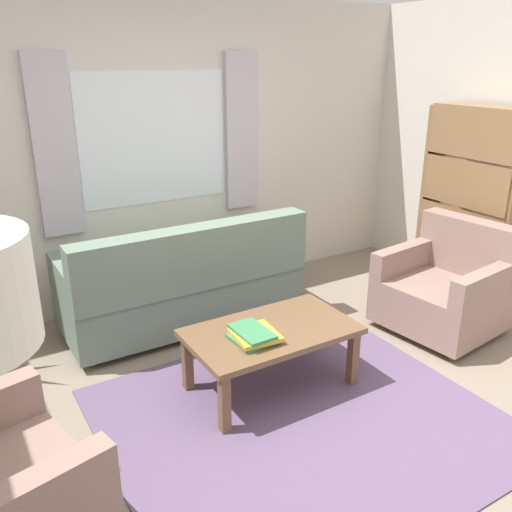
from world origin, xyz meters
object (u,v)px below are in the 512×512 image
armchair_right (447,288)px  couch (184,284)px  bookshelf (471,203)px  coffee_table (271,337)px  book_stack_on_table (254,335)px

armchair_right → couch: bearing=-129.2°
couch → bookshelf: (2.43, -0.78, 0.53)m
coffee_table → book_stack_on_table: size_ratio=3.49×
armchair_right → coffee_table: size_ratio=0.85×
armchair_right → book_stack_on_table: 1.85m
coffee_table → bookshelf: bearing=8.5°
couch → armchair_right: 2.12m
book_stack_on_table → armchair_right: bearing=1.6°
couch → book_stack_on_table: 1.19m
coffee_table → bookshelf: (2.31, 0.34, 0.51)m
couch → bookshelf: size_ratio=1.10×
armchair_right → bookshelf: bookshelf is taller
couch → armchair_right: couch is taller
armchair_right → bookshelf: 0.91m
armchair_right → bookshelf: bearing=112.4°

